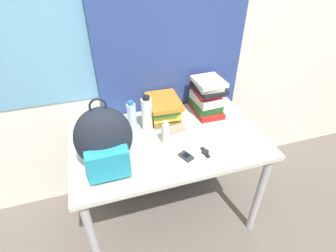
# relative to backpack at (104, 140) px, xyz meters

# --- Properties ---
(wall_back) EXTENTS (6.00, 0.06, 2.50)m
(wall_back) POSITION_rel_backpack_xyz_m (0.39, 0.58, 0.31)
(wall_back) COLOR silver
(wall_back) RESTS_ON ground_plane
(curtain_blue) EXTENTS (1.05, 0.04, 2.50)m
(curtain_blue) POSITION_rel_backpack_xyz_m (0.55, 0.52, 0.31)
(curtain_blue) COLOR navy
(curtain_blue) RESTS_ON ground_plane
(desk) EXTENTS (1.23, 0.74, 0.76)m
(desk) POSITION_rel_backpack_xyz_m (0.39, 0.12, -0.27)
(desk) COLOR beige
(desk) RESTS_ON ground_plane
(backpack) EXTENTS (0.31, 0.28, 0.43)m
(backpack) POSITION_rel_backpack_xyz_m (0.00, 0.00, 0.00)
(backpack) COLOR #1E232D
(backpack) RESTS_ON desk
(book_stack_left) EXTENTS (0.22, 0.29, 0.16)m
(book_stack_left) POSITION_rel_backpack_xyz_m (0.43, 0.35, -0.09)
(book_stack_left) COLOR olive
(book_stack_left) RESTS_ON desk
(book_stack_center) EXTENTS (0.20, 0.28, 0.26)m
(book_stack_center) POSITION_rel_backpack_xyz_m (0.75, 0.34, -0.05)
(book_stack_center) COLOR red
(book_stack_center) RESTS_ON desk
(water_bottle) EXTENTS (0.06, 0.06, 0.23)m
(water_bottle) POSITION_rel_backpack_xyz_m (0.20, 0.27, -0.07)
(water_bottle) COLOR silver
(water_bottle) RESTS_ON desk
(sports_bottle) EXTENTS (0.07, 0.07, 0.25)m
(sports_bottle) POSITION_rel_backpack_xyz_m (0.29, 0.26, -0.06)
(sports_bottle) COLOR white
(sports_bottle) RESTS_ON desk
(sunscreen_bottle) EXTENTS (0.04, 0.04, 0.17)m
(sunscreen_bottle) POSITION_rel_backpack_xyz_m (0.37, 0.08, -0.10)
(sunscreen_bottle) COLOR white
(sunscreen_bottle) RESTS_ON desk
(cell_phone) EXTENTS (0.08, 0.10, 0.02)m
(cell_phone) POSITION_rel_backpack_xyz_m (0.44, -0.08, -0.17)
(cell_phone) COLOR #2D2D33
(cell_phone) RESTS_ON desk
(sunglasses_case) EXTENTS (0.16, 0.08, 0.04)m
(sunglasses_case) POSITION_rel_backpack_xyz_m (0.45, 0.18, -0.16)
(sunglasses_case) COLOR gray
(sunglasses_case) RESTS_ON desk
(wristwatch) EXTENTS (0.04, 0.10, 0.01)m
(wristwatch) POSITION_rel_backpack_xyz_m (0.57, -0.07, -0.17)
(wristwatch) COLOR black
(wristwatch) RESTS_ON desk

